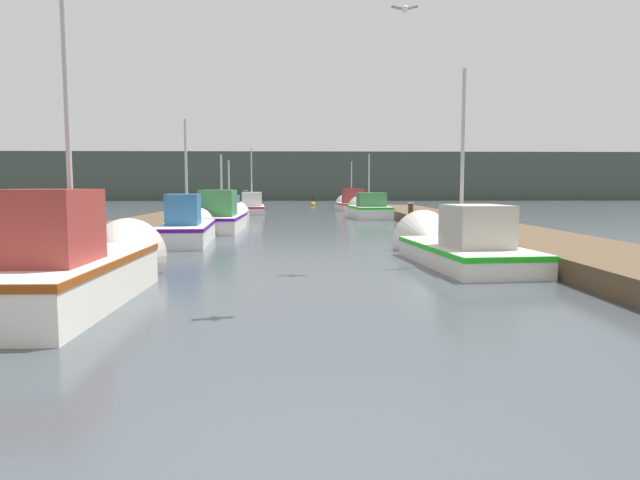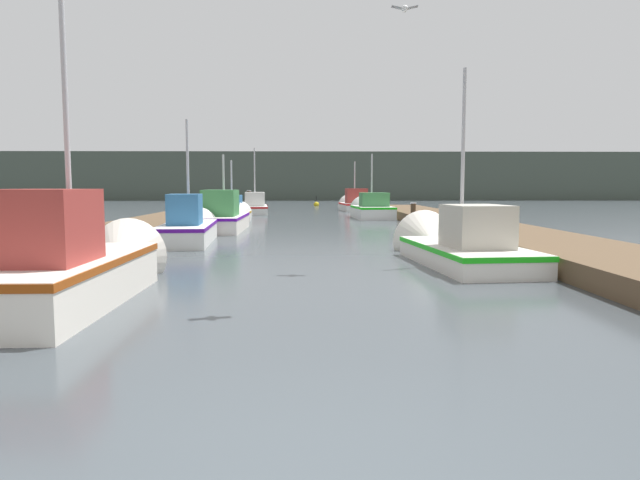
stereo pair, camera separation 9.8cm
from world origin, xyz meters
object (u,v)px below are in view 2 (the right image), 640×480
object	(u,v)px
mooring_piling_0	(249,200)
seagull_1	(405,9)
fishing_boat_1	(454,245)
fishing_boat_5	(371,210)
fishing_boat_2	(190,228)
fishing_boat_6	(255,206)
fishing_boat_4	(233,215)
fishing_boat_3	(225,217)
mooring_piling_1	(413,214)
fishing_boat_0	(77,265)
channel_buoy	(316,204)
fishing_boat_7	(354,204)

from	to	relation	value
mooring_piling_0	seagull_1	xyz separation A→B (m)	(6.33, -29.70, 4.66)
fishing_boat_1	fishing_boat_5	distance (m)	17.38
fishing_boat_2	fishing_boat_6	bearing A→B (deg)	84.45
fishing_boat_5	seagull_1	xyz separation A→B (m)	(-1.32, -18.13, 4.90)
fishing_boat_6	seagull_1	bearing A→B (deg)	-82.56
mooring_piling_0	fishing_boat_5	bearing A→B (deg)	-56.51
fishing_boat_4	fishing_boat_3	bearing A→B (deg)	-86.97
fishing_boat_2	seagull_1	bearing A→B (deg)	-49.08
fishing_boat_4	mooring_piling_1	world-z (taller)	fishing_boat_4
fishing_boat_0	fishing_boat_4	bearing A→B (deg)	89.49
fishing_boat_0	channel_buoy	distance (m)	40.00
fishing_boat_2	fishing_boat_7	world-z (taller)	fishing_boat_2
fishing_boat_0	seagull_1	bearing A→B (deg)	31.34
fishing_boat_5	fishing_boat_1	bearing A→B (deg)	-94.01
channel_buoy	fishing_boat_5	bearing A→B (deg)	-81.77
fishing_boat_1	fishing_boat_3	bearing A→B (deg)	119.14
fishing_boat_1	seagull_1	bearing A→B (deg)	-156.24
fishing_boat_0	fishing_boat_3	xyz separation A→B (m)	(0.24, 13.69, -0.02)
fishing_boat_1	fishing_boat_4	bearing A→B (deg)	110.71
mooring_piling_1	seagull_1	bearing A→B (deg)	-101.53
fishing_boat_4	fishing_boat_5	size ratio (longest dim) A/B	1.21
fishing_boat_7	mooring_piling_1	xyz separation A→B (m)	(1.39, -14.81, 0.06)
fishing_boat_5	mooring_piling_1	distance (m)	5.70
fishing_boat_4	fishing_boat_7	world-z (taller)	fishing_boat_7
mooring_piling_0	channel_buoy	distance (m)	8.35
fishing_boat_5	fishing_boat_3	bearing A→B (deg)	-134.00
fishing_boat_1	fishing_boat_2	world-z (taller)	fishing_boat_1
fishing_boat_5	fishing_boat_7	size ratio (longest dim) A/B	0.98
fishing_boat_1	mooring_piling_1	bearing A→B (deg)	78.45
fishing_boat_1	fishing_boat_0	bearing A→B (deg)	-154.17
fishing_boat_6	mooring_piling_0	bearing A→B (deg)	94.29
mooring_piling_1	channel_buoy	world-z (taller)	mooring_piling_1
fishing_boat_6	mooring_piling_0	xyz separation A→B (m)	(-0.98, 5.84, 0.27)
fishing_boat_7	seagull_1	bearing A→B (deg)	-97.15
fishing_boat_6	mooring_piling_1	xyz separation A→B (m)	(7.91, -11.29, 0.08)
fishing_boat_1	mooring_piling_1	world-z (taller)	fishing_boat_1
fishing_boat_1	fishing_boat_4	size ratio (longest dim) A/B	0.99
fishing_boat_1	channel_buoy	size ratio (longest dim) A/B	5.63
fishing_boat_2	fishing_boat_4	world-z (taller)	fishing_boat_2
fishing_boat_0	mooring_piling_0	xyz separation A→B (m)	(-0.83, 33.13, 0.17)
fishing_boat_5	mooring_piling_0	size ratio (longest dim) A/B	3.25
fishing_boat_6	fishing_boat_5	bearing A→B (deg)	-45.82
mooring_piling_1	fishing_boat_2	bearing A→B (deg)	-139.61
fishing_boat_0	fishing_boat_6	world-z (taller)	fishing_boat_0
fishing_boat_0	channel_buoy	xyz separation A→B (m)	(4.19, 39.78, -0.38)
fishing_boat_2	fishing_boat_6	size ratio (longest dim) A/B	0.91
mooring_piling_1	channel_buoy	size ratio (longest dim) A/B	1.03
fishing_boat_0	seagull_1	xyz separation A→B (m)	(5.50, 3.43, 4.83)
fishing_boat_2	fishing_boat_6	distance (m)	18.29
fishing_boat_0	mooring_piling_1	size ratio (longest dim) A/B	5.33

